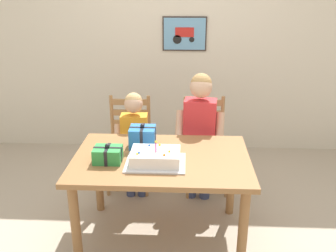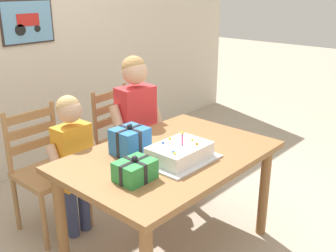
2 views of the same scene
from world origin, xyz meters
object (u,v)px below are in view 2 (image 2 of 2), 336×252
(chair_right, at_px, (124,141))
(child_younger, at_px, (73,153))
(birthday_cake, at_px, (180,153))
(chair_left, at_px, (46,170))
(child_older, at_px, (136,117))
(dining_table, at_px, (170,167))
(gift_box_red_large, at_px, (135,170))
(gift_box_beside_cake, at_px, (130,141))

(chair_right, distance_m, child_younger, 0.73)
(birthday_cake, distance_m, chair_right, 1.11)
(chair_left, distance_m, child_older, 0.79)
(birthday_cake, relative_size, child_younger, 0.42)
(child_younger, bearing_deg, dining_table, -65.09)
(chair_left, bearing_deg, dining_table, -65.96)
(dining_table, bearing_deg, gift_box_red_large, -166.52)
(child_older, bearing_deg, chair_right, 73.57)
(chair_right, xyz_separation_m, child_younger, (-0.67, -0.23, 0.17))
(chair_left, height_order, child_older, child_older)
(birthday_cake, relative_size, gift_box_beside_cake, 2.08)
(dining_table, height_order, chair_right, chair_right)
(birthday_cake, distance_m, gift_box_beside_cake, 0.33)
(gift_box_beside_cake, relative_size, child_younger, 0.20)
(gift_box_red_large, relative_size, chair_left, 0.23)
(gift_box_red_large, xyz_separation_m, child_younger, (0.10, 0.73, -0.15))
(dining_table, distance_m, chair_left, 0.96)
(child_younger, bearing_deg, chair_right, 18.73)
(chair_left, bearing_deg, gift_box_red_large, -90.55)
(gift_box_beside_cake, bearing_deg, dining_table, -48.99)
(dining_table, height_order, child_older, child_older)
(birthday_cake, height_order, chair_left, same)
(gift_box_beside_cake, xyz_separation_m, child_older, (0.48, 0.44, -0.06))
(birthday_cake, relative_size, gift_box_red_large, 2.08)
(chair_left, distance_m, child_younger, 0.30)
(gift_box_beside_cake, distance_m, chair_right, 0.93)
(dining_table, xyz_separation_m, chair_right, (0.38, 0.86, -0.16))
(dining_table, xyz_separation_m, child_younger, (-0.29, 0.63, 0.01))
(chair_right, distance_m, child_older, 0.37)
(chair_left, relative_size, child_younger, 0.87)
(child_older, bearing_deg, dining_table, -116.28)
(chair_right, bearing_deg, child_younger, -161.27)
(chair_left, height_order, chair_right, same)
(birthday_cake, bearing_deg, gift_box_red_large, 177.00)
(dining_table, bearing_deg, chair_left, 114.04)
(gift_box_beside_cake, distance_m, child_older, 0.65)
(gift_box_beside_cake, relative_size, child_older, 0.17)
(gift_box_red_large, bearing_deg, child_younger, 82.19)
(gift_box_red_large, bearing_deg, chair_right, 51.02)
(chair_left, bearing_deg, chair_right, -0.02)
(gift_box_red_large, bearing_deg, birthday_cake, -3.00)
(birthday_cake, bearing_deg, gift_box_beside_cake, 112.90)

